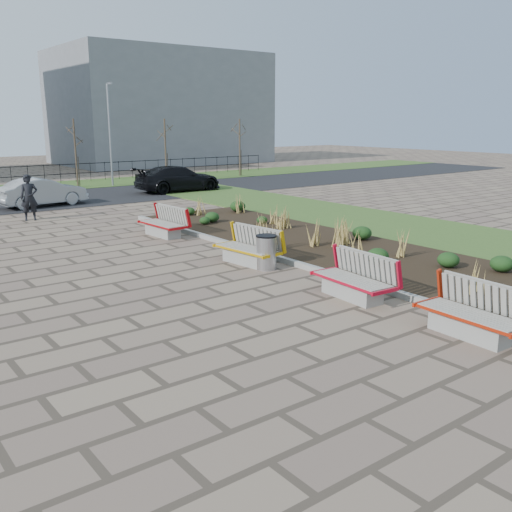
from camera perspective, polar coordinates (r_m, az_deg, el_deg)
ground at (r=10.35m, az=3.54°, el=-9.13°), size 120.00×120.00×0.00m
planting_bed at (r=17.93m, az=8.20°, el=0.69°), size 4.50×18.00×0.10m
planting_curb at (r=16.38m, az=2.48°, el=-0.31°), size 0.16×18.00×0.15m
grass_verge_near at (r=21.53m, az=17.12°, el=2.29°), size 5.00×38.00×0.04m
bench_a at (r=11.38m, az=20.71°, el=-5.22°), size 0.98×2.13×1.00m
bench_b at (r=13.11m, az=9.60°, el=-2.10°), size 1.05×2.16×1.00m
bench_c at (r=16.03m, az=-0.93°, el=0.95°), size 1.12×2.18×1.00m
bench_d at (r=20.15m, az=-9.35°, el=3.37°), size 1.02×2.15×1.00m
litter_bin at (r=15.47m, az=1.04°, el=0.34°), size 0.55×0.55×0.92m
pedestrian at (r=24.76m, az=-21.74°, el=5.45°), size 0.76×0.59×1.85m
car_silver at (r=28.64m, az=-20.60°, el=6.01°), size 4.13×1.86×1.31m
car_black at (r=32.73m, az=-7.80°, el=7.68°), size 4.98×2.12×1.43m
tree_d at (r=35.92m, az=-17.59°, el=9.78°), size 1.40×1.40×4.00m
tree_e at (r=38.39m, az=-9.04°, el=10.43°), size 1.40×1.40×4.00m
tree_f at (r=41.59m, az=-1.64°, el=10.81°), size 1.40×1.40×4.00m
lamp_east at (r=36.15m, az=-14.40°, el=11.59°), size 0.24×0.60×6.00m
building_grey at (r=55.79m, az=-9.58°, el=14.35°), size 18.00×12.00×10.00m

